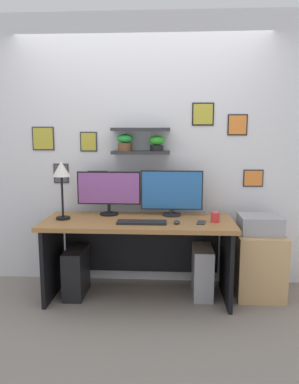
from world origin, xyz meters
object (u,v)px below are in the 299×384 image
(desk_lamp, at_px, (62,174))
(coffee_mug, at_px, (215,217))
(monitor_left, at_px, (109,191))
(computer_tower_right, at_px, (202,271))
(printer, at_px, (260,224))
(monitor_right, at_px, (172,192))
(cell_phone, at_px, (201,223))
(computer_tower_left, at_px, (76,272))
(desk, at_px, (139,240))
(computer_mouse, at_px, (177,222))
(keyboard, at_px, (142,222))
(drawer_cabinet, at_px, (258,264))

(desk_lamp, bearing_deg, coffee_mug, -1.51)
(monitor_left, bearing_deg, computer_tower_right, -8.66)
(monitor_left, distance_m, printer, 1.48)
(monitor_right, height_order, printer, monitor_right)
(monitor_left, bearing_deg, printer, -3.67)
(cell_phone, bearing_deg, computer_tower_left, -173.91)
(desk, xyz_separation_m, monitor_left, (-0.31, 0.16, 0.45))
(computer_mouse, distance_m, computer_tower_left, 1.10)
(cell_phone, xyz_separation_m, computer_tower_left, (-1.17, 0.10, -0.53))
(cell_phone, relative_size, computer_tower_left, 0.31)
(monitor_right, bearing_deg, cell_phone, -48.84)
(printer, relative_size, computer_tower_left, 0.84)
(monitor_right, bearing_deg, printer, -6.38)
(printer, bearing_deg, coffee_mug, -159.98)
(computer_mouse, bearing_deg, monitor_right, 97.31)
(desk, bearing_deg, desk_lamp, -175.53)
(desk, height_order, keyboard, keyboard)
(monitor_right, distance_m, keyboard, 0.48)
(monitor_right, xyz_separation_m, computer_mouse, (0.04, -0.34, -0.21))
(monitor_right, xyz_separation_m, desk_lamp, (-1.01, -0.22, 0.19))
(desk, relative_size, cell_phone, 12.54)
(computer_mouse, bearing_deg, coffee_mug, 13.37)
(coffee_mug, bearing_deg, desk, 172.48)
(coffee_mug, bearing_deg, monitor_right, 147.02)
(monitor_right, height_order, coffee_mug, monitor_right)
(keyboard, height_order, computer_tower_right, keyboard)
(printer, bearing_deg, desk, -176.57)
(coffee_mug, xyz_separation_m, printer, (0.44, 0.16, -0.10))
(computer_mouse, xyz_separation_m, computer_tower_right, (0.26, 0.20, -0.53))
(computer_mouse, distance_m, desk_lamp, 1.14)
(desk_lamp, relative_size, drawer_cabinet, 0.88)
(monitor_right, distance_m, computer_tower_left, 1.20)
(desk, height_order, computer_tower_left, desk)
(monitor_right, bearing_deg, computer_tower_right, -24.97)
(computer_tower_right, bearing_deg, desk, -177.94)
(computer_mouse, xyz_separation_m, printer, (0.79, 0.24, -0.07))
(monitor_left, height_order, cell_phone, monitor_left)
(computer_mouse, distance_m, computer_tower_right, 0.62)
(drawer_cabinet, bearing_deg, computer_tower_left, -176.35)
(computer_tower_right, bearing_deg, computer_tower_left, -176.94)
(keyboard, bearing_deg, printer, 12.71)
(desk, relative_size, computer_tower_right, 3.71)
(desk, height_order, coffee_mug, coffee_mug)
(drawer_cabinet, bearing_deg, printer, -90.00)
(computer_tower_right, bearing_deg, cell_phone, -102.40)
(desk, xyz_separation_m, printer, (1.14, 0.07, 0.15))
(computer_mouse, height_order, drawer_cabinet, computer_mouse)
(computer_mouse, relative_size, drawer_cabinet, 0.15)
(desk_lamp, bearing_deg, printer, 3.83)
(computer_tower_left, height_order, computer_tower_right, computer_tower_right)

